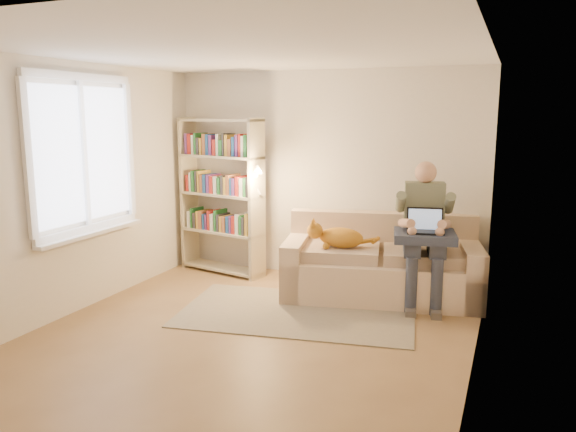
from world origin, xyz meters
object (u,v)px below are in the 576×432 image
at_px(sofa, 381,268).
at_px(person, 424,225).
at_px(laptop, 428,226).
at_px(cat, 334,237).
at_px(bookshelf, 221,188).

relative_size(sofa, person, 1.49).
bearing_deg(person, sofa, 160.28).
relative_size(person, laptop, 3.61).
bearing_deg(cat, bookshelf, 153.12).
xyz_separation_m(person, bookshelf, (-2.63, 0.26, 0.24)).
distance_m(person, cat, 0.99).
bearing_deg(bookshelf, person, 6.30).
relative_size(sofa, bookshelf, 1.15).
bearing_deg(sofa, cat, -165.25).
bearing_deg(cat, laptop, -9.17).
xyz_separation_m(sofa, laptop, (0.53, -0.20, 0.56)).
xyz_separation_m(cat, bookshelf, (-1.67, 0.44, 0.41)).
relative_size(sofa, cat, 3.12).
distance_m(sofa, cat, 0.66).
distance_m(sofa, laptop, 0.80).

